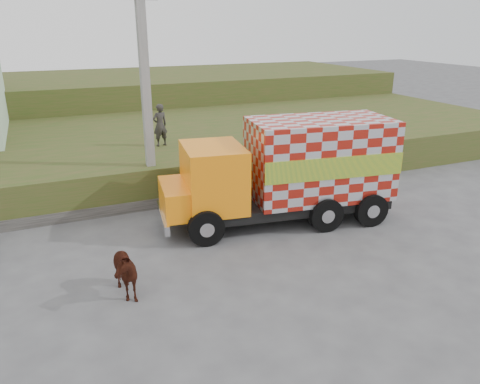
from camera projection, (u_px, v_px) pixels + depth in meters
name	position (u px, v px, depth m)	size (l,w,h in m)	color
ground	(223.00, 249.00, 14.12)	(120.00, 120.00, 0.00)	#474749
embankment	(146.00, 148.00, 22.48)	(40.00, 12.00, 1.50)	#314B19
embankment_far	(106.00, 98.00, 32.56)	(40.00, 12.00, 3.00)	#314B19
retaining_strip	(129.00, 206.00, 16.91)	(16.00, 0.50, 0.40)	#595651
utility_pole	(146.00, 95.00, 16.32)	(1.20, 0.30, 8.00)	gray
cargo_truck	(290.00, 170.00, 15.64)	(8.04, 3.65, 3.46)	black
cow	(120.00, 271.00, 11.53)	(0.71, 1.57, 1.33)	#34160D
pedestrian	(160.00, 125.00, 19.65)	(0.65, 0.43, 1.78)	#312F2C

